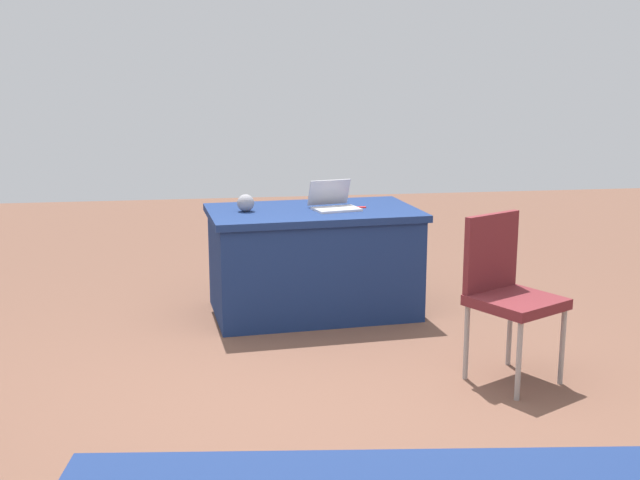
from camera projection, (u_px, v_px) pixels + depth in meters
ground_plane at (298, 410)px, 4.20m from camera, size 14.40×14.40×0.00m
table_foreground at (313, 261)px, 5.84m from camera, size 1.57×1.02×0.77m
chair_near_front at (507, 287)px, 4.54m from camera, size 0.60×0.60×0.96m
laptop_silver at (334, 204)px, 5.75m from camera, size 0.37×0.35×0.21m
yarn_ball at (246, 203)px, 5.65m from camera, size 0.12×0.12×0.12m
scissors_red at (354, 207)px, 5.81m from camera, size 0.18×0.04×0.01m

